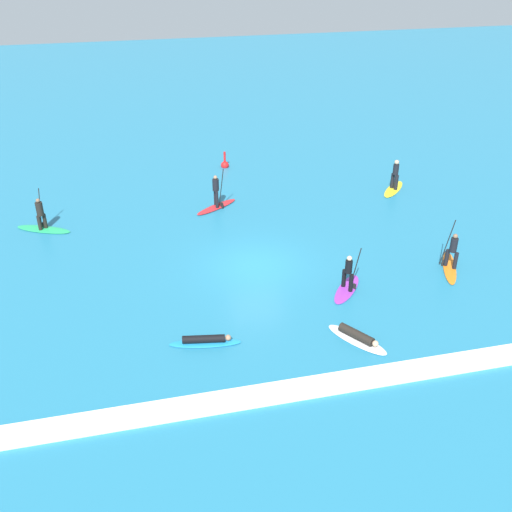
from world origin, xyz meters
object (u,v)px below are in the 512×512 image
Objects in this scene: surfer_on_purple_board at (348,282)px; surfer_on_green_board at (42,222)px; surfer_on_yellow_board at (394,182)px; marker_buoy at (225,164)px; surfer_on_blue_board at (205,341)px; surfer_on_white_board at (357,337)px; surfer_on_orange_board at (451,259)px; surfer_on_red_board at (216,199)px.

surfer_on_purple_board is 0.81× the size of surfer_on_green_board.
surfer_on_yellow_board is 10.60m from marker_buoy.
marker_buoy is at bearing 86.72° from surfer_on_blue_board.
marker_buoy reaches higher than surfer_on_white_board.
surfer_on_blue_board is (-11.53, -2.91, -0.34)m from surfer_on_orange_board.
surfer_on_yellow_board is at bearing -33.10° from marker_buoy.
surfer_on_purple_board is 3.46m from surfer_on_white_board.
surfer_on_yellow_board is at bearing 51.87° from surfer_on_blue_board.
surfer_on_white_board is 2.25× the size of marker_buoy.
surfer_on_red_board is at bearing -150.08° from surfer_on_green_board.
surfer_on_red_board is (-3.10, 12.70, 0.34)m from surfer_on_white_board.
surfer_on_red_board is at bearing 71.17° from surfer_on_orange_board.
surfer_on_blue_board is 11.87m from surfer_on_red_board.
surfer_on_orange_board reaches higher than surfer_on_green_board.
marker_buoy is (-1.55, 18.58, 0.02)m from surfer_on_white_board.
surfer_on_green_board is at bearing 90.78° from surfer_on_orange_board.
surfer_on_purple_board is 2.10× the size of marker_buoy.
surfer_on_white_board is 0.94× the size of surfer_on_blue_board.
surfer_on_yellow_board is 19.41m from surfer_on_green_board.
marker_buoy is (-2.42, 15.24, -0.25)m from surfer_on_purple_board.
surfer_on_white_board is (-0.87, -3.34, -0.26)m from surfer_on_purple_board.
surfer_on_red_board reaches higher than surfer_on_white_board.
surfer_on_red_board is (8.97, 0.62, 0.04)m from surfer_on_green_board.
surfer_on_purple_board is at bearing -80.98° from marker_buoy.
surfer_on_purple_board is at bearing 171.93° from surfer_on_green_board.
marker_buoy is at bearing 151.52° from surfer_on_white_board.
surfer_on_blue_board is at bearing 129.05° from surfer_on_orange_board.
surfer_on_blue_board is (-12.85, -11.71, -0.36)m from surfer_on_yellow_board.
surfer_on_purple_board is at bearing 122.13° from surfer_on_orange_board.
surfer_on_blue_board is (6.55, -10.99, -0.32)m from surfer_on_green_board.
surfer_on_blue_board is 1.03× the size of surfer_on_red_board.
surfer_on_blue_board is at bearing -135.62° from surfer_on_red_board.
surfer_on_yellow_board is at bearing -151.91° from surfer_on_green_board.
surfer_on_orange_board is at bearing -77.55° from surfer_on_red_board.
surfer_on_orange_board is at bearing -178.13° from surfer_on_green_board.
surfer_on_white_board is 5.63m from surfer_on_blue_board.
surfer_on_green_board is 1.08× the size of surfer_on_blue_board.
surfer_on_orange_board is at bearing -43.88° from surfer_on_purple_board.
surfer_on_white_board is (-7.32, -12.80, -0.34)m from surfer_on_yellow_board.
surfer_on_green_board is 1.11× the size of surfer_on_red_board.
surfer_on_red_board is 2.34× the size of marker_buoy.
surfer_on_green_board is 12.80m from surfer_on_blue_board.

